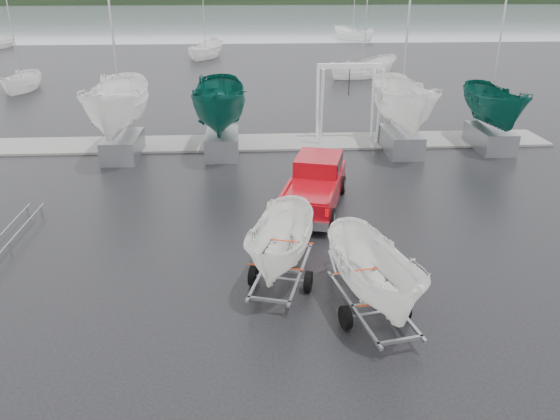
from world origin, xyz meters
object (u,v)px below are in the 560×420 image
at_px(pickup_truck, 316,182).
at_px(trailer_parked, 378,226).
at_px(trailer_hitched, 282,201).
at_px(boat_hoist, 349,92).

bearing_deg(pickup_truck, trailer_parked, -70.28).
bearing_deg(trailer_hitched, boat_hoist, 88.97).
height_order(pickup_truck, trailer_hitched, trailer_hitched).
bearing_deg(trailer_parked, boat_hoist, 71.07).
xyz_separation_m(trailer_hitched, trailer_parked, (2.21, -1.86, 0.05)).
bearing_deg(pickup_truck, trailer_hitched, -90.00).
bearing_deg(trailer_parked, pickup_truck, 82.58).
distance_m(trailer_hitched, boat_hoist, 15.18).
distance_m(trailer_parked, boat_hoist, 16.53).
height_order(trailer_hitched, trailer_parked, trailer_parked).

